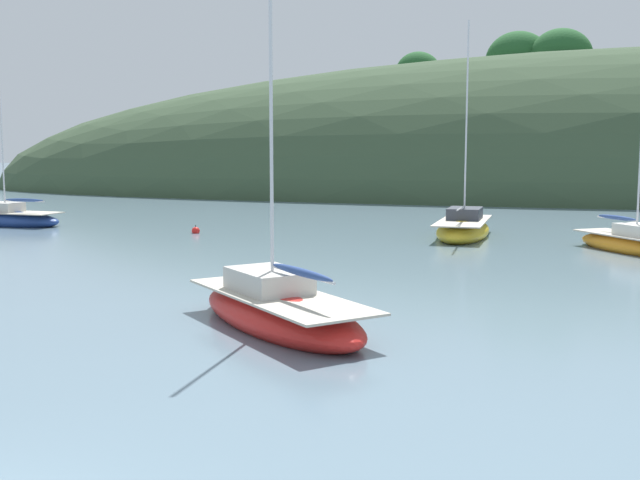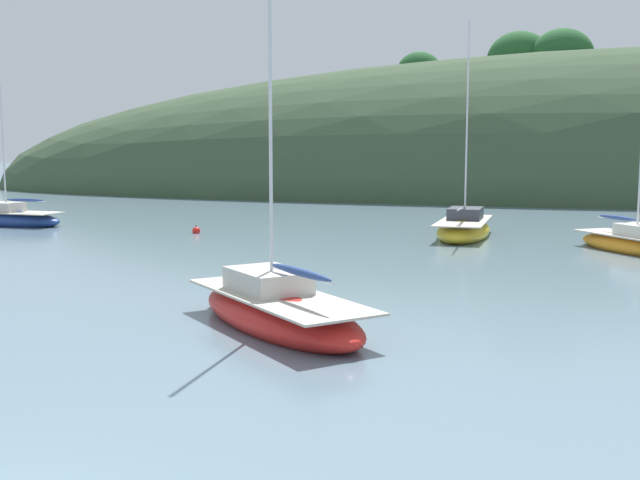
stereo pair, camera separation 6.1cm
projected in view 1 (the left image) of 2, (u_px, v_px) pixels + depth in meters
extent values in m
ellipsoid|color=#235628|center=(518.00, 61.00, 76.20)|extent=(6.42, 5.83, 5.83)
ellipsoid|color=#235628|center=(561.00, 57.00, 73.69)|extent=(6.09, 5.54, 5.54)
ellipsoid|color=#235628|center=(418.00, 73.00, 78.56)|extent=(4.71, 4.28, 4.28)
ellipsoid|color=orange|center=(631.00, 245.00, 33.53)|extent=(5.03, 6.30, 0.98)
cube|color=beige|center=(631.00, 236.00, 33.48)|extent=(4.63, 5.80, 0.06)
cube|color=silver|center=(640.00, 231.00, 32.99)|extent=(2.19, 2.38, 0.54)
cylinder|color=silver|center=(617.00, 219.00, 34.32)|extent=(1.43, 2.22, 0.07)
ellipsoid|color=#2D4784|center=(617.00, 218.00, 34.32)|extent=(1.49, 2.20, 0.20)
ellipsoid|color=navy|center=(10.00, 220.00, 44.80)|extent=(6.97, 3.01, 1.08)
cube|color=beige|center=(10.00, 212.00, 44.74)|extent=(6.41, 2.77, 0.06)
cube|color=beige|center=(2.00, 207.00, 44.89)|extent=(2.31, 1.72, 0.58)
cylinder|color=silver|center=(2.00, 148.00, 44.40)|extent=(0.09, 0.09, 7.54)
cylinder|color=silver|center=(24.00, 201.00, 44.30)|extent=(2.83, 0.37, 0.07)
ellipsoid|color=#2D4784|center=(24.00, 200.00, 44.30)|extent=(2.73, 0.49, 0.20)
ellipsoid|color=red|center=(279.00, 315.00, 19.34)|extent=(6.71, 6.73, 1.14)
cube|color=beige|center=(279.00, 296.00, 19.28)|extent=(6.17, 6.20, 0.06)
cube|color=beige|center=(269.00, 281.00, 19.72)|extent=(2.71, 2.72, 0.60)
cylinder|color=silver|center=(271.00, 129.00, 19.07)|extent=(0.09, 0.09, 8.43)
cylinder|color=silver|center=(301.00, 274.00, 18.23)|extent=(2.15, 2.16, 0.07)
ellipsoid|color=#2D4784|center=(301.00, 272.00, 18.22)|extent=(2.16, 2.17, 0.20)
ellipsoid|color=gold|center=(463.00, 231.00, 38.83)|extent=(3.04, 7.62, 1.19)
cube|color=beige|center=(463.00, 221.00, 38.77)|extent=(2.79, 7.01, 0.06)
cube|color=#333842|center=(465.00, 214.00, 39.29)|extent=(1.81, 2.50, 0.62)
cylinder|color=silver|center=(466.00, 121.00, 38.51)|extent=(0.09, 0.09, 10.08)
cylinder|color=silver|center=(461.00, 208.00, 37.54)|extent=(0.28, 3.13, 0.07)
sphere|color=red|center=(196.00, 231.00, 40.79)|extent=(0.44, 0.44, 0.44)
cylinder|color=black|center=(196.00, 226.00, 40.76)|extent=(0.04, 0.04, 0.10)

